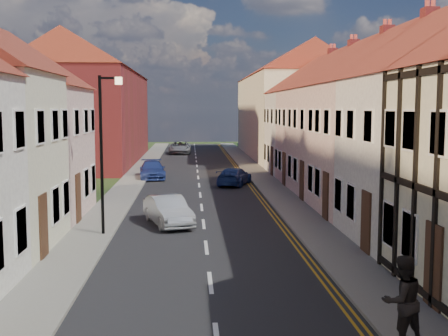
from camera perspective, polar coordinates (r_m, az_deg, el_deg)
name	(u,v)px	position (r m, az deg, el deg)	size (l,w,h in m)	color
road	(200,195)	(31.75, -2.43, -2.76)	(7.00, 90.00, 0.02)	black
pavement_left	(122,195)	(31.97, -10.35, -2.70)	(1.80, 90.00, 0.12)	gray
pavement_right	(277,193)	(32.12, 5.45, -2.59)	(1.80, 90.00, 0.12)	gray
cottage_r_cream_mid	(408,118)	(26.74, 18.22, 4.89)	(8.30, 5.20, 9.00)	#FDDAC8
cottage_r_pink	(370,116)	(31.82, 14.63, 5.14)	(8.30, 6.00, 9.00)	#FDDAC8
cottage_r_white_far	(343,115)	(36.99, 12.04, 5.32)	(8.30, 5.20, 9.00)	#FDDAC8
cottage_r_cream_far	(324,114)	(42.22, 10.08, 5.44)	(8.30, 6.00, 9.00)	white
block_right_far	(288,104)	(57.21, 6.50, 6.47)	(8.30, 24.20, 10.50)	beige
block_left_far	(93,104)	(52.10, -13.20, 6.39)	(8.30, 24.20, 10.50)	maroon
lamppost	(104,145)	(21.65, -12.14, 2.35)	(0.88, 0.15, 6.00)	black
car_mid	(168,211)	(23.75, -5.72, -4.33)	(1.30, 3.73, 1.23)	#ADB0B5
car_far	(152,170)	(39.37, -7.30, -0.19)	(1.72, 4.23, 1.23)	navy
car_distant	(180,147)	(60.56, -4.47, 2.09)	(2.22, 4.82, 1.34)	#919398
pedestrian_right	(402,300)	(12.14, 17.62, -12.71)	(0.91, 0.71, 1.87)	black
car_far_b	(234,176)	(35.74, 1.05, -0.86)	(1.58, 3.89, 1.13)	navy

